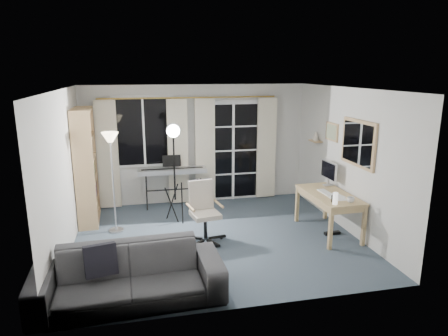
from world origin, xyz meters
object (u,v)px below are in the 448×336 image
Objects in this scene: torchiere_lamp at (111,153)px; office_chair at (203,206)px; monitor at (329,171)px; sofa at (128,267)px; keyboard_piano at (172,171)px; desk at (329,198)px; bookshelf at (84,170)px; studio_light at (174,142)px; mug at (351,199)px.

torchiere_lamp reaches higher than office_chair.
sofa is (-3.43, -1.83, -0.52)m from monitor.
office_chair is 0.44× the size of sofa.
keyboard_piano is 1.03× the size of desk.
bookshelf is 1.12× the size of studio_light.
office_chair is 8.57× the size of mug.
mug is 0.05× the size of sofa.
monitor is 0.98m from mug.
monitor is at bearing -7.50° from studio_light.
bookshelf is at bearing 132.49° from torchiere_lamp.
monitor is at bearing 26.05° from sofa.
desk is (3.49, -0.82, -0.77)m from torchiere_lamp.
mug is (2.19, -0.69, 0.18)m from office_chair.
monitor is (2.65, -0.56, -0.52)m from studio_light.
torchiere_lamp reaches higher than keyboard_piano.
mug is (3.59, -1.32, -0.62)m from torchiere_lamp.
desk is at bearing 101.31° from mug.
torchiere_lamp is 3.67m from desk.
studio_light is 1.27m from office_chair.
bookshelf is 2.29m from office_chair.
bookshelf is at bearing 138.45° from office_chair.
torchiere_lamp reaches higher than desk.
desk is 0.59× the size of sofa.
monitor reaches higher than desk.
studio_light is at bearing 104.34° from office_chair.
bookshelf is 2.11× the size of office_chair.
monitor is (0.20, 0.45, 0.35)m from desk.
monitor is at bearing 64.64° from desk.
monitor is at bearing -15.02° from bookshelf.
torchiere_lamp is 15.06× the size of mug.
monitor is (2.62, -1.41, 0.21)m from keyboard_piano.
monitor is at bearing -2.98° from office_chair.
bookshelf is 1.52× the size of keyboard_piano.
mug is at bearing -20.25° from torchiere_lamp.
mug is at bearing -42.25° from keyboard_piano.
keyboard_piano reaches higher than sofa.
studio_light is 0.82× the size of sofa.
bookshelf reaches higher than keyboard_piano.
bookshelf is 18.08× the size of mug.
sofa is (-0.78, -2.39, -1.04)m from studio_light.
torchiere_lamp is (0.52, -0.56, 0.40)m from bookshelf.
keyboard_piano is at bearing 92.13° from studio_light.
torchiere_lamp reaches higher than monitor.
sofa is (-0.82, -3.25, -0.30)m from keyboard_piano.
sofa is (0.77, -2.77, -0.54)m from bookshelf.
torchiere_lamp is 0.77× the size of sofa.
bookshelf is at bearing -162.41° from keyboard_piano.
torchiere_lamp is at bearing 146.07° from office_chair.
desk is 2.63× the size of monitor.
keyboard_piano reaches higher than desk.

